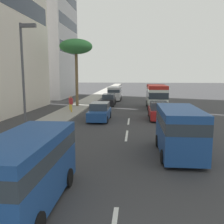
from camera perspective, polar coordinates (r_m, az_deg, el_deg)
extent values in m
plane|color=#38383A|center=(34.10, 4.33, 1.24)|extent=(198.00, 198.00, 0.00)
cube|color=#9E9B93|center=(34.94, -7.41, 1.49)|extent=(162.00, 3.08, 0.15)
cube|color=silver|center=(18.07, 3.39, -5.41)|extent=(3.20, 0.16, 0.01)
cube|color=silver|center=(23.46, 3.86, -2.14)|extent=(3.20, 0.16, 0.01)
cube|color=silver|center=(42.21, 0.64, 4.39)|extent=(5.04, 1.96, 2.10)
cube|color=#2D3842|center=(42.18, 0.64, 5.01)|extent=(5.05, 1.97, 0.50)
cylinder|color=black|center=(40.72, 1.77, 2.97)|extent=(0.72, 0.24, 0.72)
cylinder|color=black|center=(40.88, -0.84, 3.00)|extent=(0.72, 0.24, 0.72)
cylinder|color=black|center=(43.72, 2.02, 3.37)|extent=(0.72, 0.24, 0.72)
cylinder|color=black|center=(43.87, -0.42, 3.39)|extent=(0.72, 0.24, 0.72)
cube|color=#1E478C|center=(13.99, 15.18, -4.04)|extent=(4.99, 2.06, 2.39)
cube|color=#2D3842|center=(13.88, 15.27, -1.93)|extent=(5.00, 2.06, 0.57)
cylinder|color=black|center=(15.55, 10.52, -6.53)|extent=(0.72, 0.24, 0.72)
cylinder|color=black|center=(15.85, 17.62, -6.50)|extent=(0.72, 0.24, 0.72)
cylinder|color=black|center=(12.69, 11.73, -10.06)|extent=(0.72, 0.24, 0.72)
cylinder|color=black|center=(13.06, 20.42, -9.90)|extent=(0.72, 0.24, 0.72)
cube|color=#1E478C|center=(8.85, -19.00, -12.24)|extent=(5.19, 1.98, 2.22)
cube|color=#2D3842|center=(8.69, -19.16, -9.23)|extent=(5.20, 1.98, 0.53)
cylinder|color=black|center=(10.25, -10.07, -14.66)|extent=(0.72, 0.24, 0.72)
cylinder|color=black|center=(10.88, -19.95, -13.65)|extent=(0.72, 0.24, 0.72)
cube|color=silver|center=(32.69, 10.18, 3.29)|extent=(6.37, 2.29, 2.36)
cube|color=#B2261E|center=(32.59, 10.25, 5.74)|extent=(6.37, 2.29, 0.45)
cube|color=#28333D|center=(32.65, 10.20, 4.07)|extent=(6.39, 2.29, 0.79)
cylinder|color=black|center=(34.55, 8.08, 1.97)|extent=(0.84, 0.26, 0.84)
cylinder|color=black|center=(34.72, 11.67, 1.91)|extent=(0.84, 0.26, 0.84)
cylinder|color=black|center=(30.89, 8.40, 1.18)|extent=(0.84, 0.26, 0.84)
cylinder|color=black|center=(31.08, 12.41, 1.11)|extent=(0.84, 0.26, 0.84)
cube|color=black|center=(35.46, -0.80, 2.47)|extent=(4.73, 1.73, 0.79)
cube|color=#38424C|center=(35.62, -0.76, 3.66)|extent=(2.60, 1.59, 0.65)
cylinder|color=black|center=(33.96, 0.27, 1.77)|extent=(0.64, 0.22, 0.64)
cylinder|color=black|center=(34.14, -2.39, 1.80)|extent=(0.64, 0.22, 0.64)
cylinder|color=black|center=(36.86, 0.67, 2.32)|extent=(0.64, 0.22, 0.64)
cylinder|color=black|center=(37.02, -1.79, 2.34)|extent=(0.64, 0.22, 0.64)
cube|color=#1E478C|center=(23.95, -2.84, -0.48)|extent=(4.58, 1.81, 0.84)
cube|color=#38424C|center=(24.06, -2.77, 1.39)|extent=(2.52, 1.67, 0.68)
cylinder|color=black|center=(22.50, -1.24, -1.77)|extent=(0.64, 0.22, 0.64)
cylinder|color=black|center=(22.75, -5.42, -1.69)|extent=(0.64, 0.22, 0.64)
cylinder|color=black|center=(25.28, -0.50, -0.61)|extent=(0.64, 0.22, 0.64)
cylinder|color=black|center=(25.50, -4.24, -0.55)|extent=(0.64, 0.22, 0.64)
cube|color=#A51E1E|center=(24.98, 10.63, -0.22)|extent=(4.63, 1.80, 0.85)
cube|color=#38424C|center=(24.65, 10.73, 1.47)|extent=(2.55, 1.66, 0.69)
cylinder|color=black|center=(26.38, 8.54, -0.32)|extent=(0.64, 0.22, 0.64)
cylinder|color=black|center=(26.52, 12.11, -0.37)|extent=(0.64, 0.22, 0.64)
cylinder|color=black|center=(23.55, 8.92, -1.40)|extent=(0.64, 0.22, 0.64)
cylinder|color=black|center=(23.72, 12.92, -1.45)|extent=(0.64, 0.22, 0.64)
cylinder|color=gold|center=(28.34, -9.36, 0.84)|extent=(0.14, 0.14, 0.88)
cylinder|color=gold|center=(28.49, -9.28, 0.88)|extent=(0.14, 0.14, 0.88)
cube|color=red|center=(28.32, -9.36, 2.45)|extent=(0.28, 0.36, 0.70)
sphere|color=#9E7251|center=(28.27, -9.38, 3.39)|extent=(0.24, 0.24, 0.24)
cylinder|color=gold|center=(30.35, -9.70, 1.25)|extent=(0.14, 0.14, 0.79)
cylinder|color=gold|center=(30.50, -9.62, 1.29)|extent=(0.14, 0.14, 0.79)
cube|color=red|center=(30.35, -9.69, 2.59)|extent=(0.36, 0.28, 0.62)
sphere|color=beige|center=(30.30, -9.71, 3.38)|extent=(0.21, 0.21, 0.21)
cylinder|color=brown|center=(34.07, -8.13, 7.53)|extent=(0.38, 0.38, 7.24)
ellipsoid|color=#388442|center=(34.26, -8.28, 14.69)|extent=(4.36, 4.36, 1.96)
cylinder|color=#4C4C51|center=(15.52, -19.68, 5.65)|extent=(0.14, 0.14, 7.13)
cube|color=#4C4C51|center=(15.56, -18.77, 18.34)|extent=(0.24, 0.90, 0.20)
cube|color=#2D3847|center=(31.91, -19.61, 22.23)|extent=(13.54, 0.08, 2.25)
cube|color=#2D3847|center=(49.43, -9.76, 14.17)|extent=(12.51, 0.08, 1.93)
cube|color=#2D3847|center=(50.10, -9.91, 19.44)|extent=(12.51, 0.08, 1.93)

